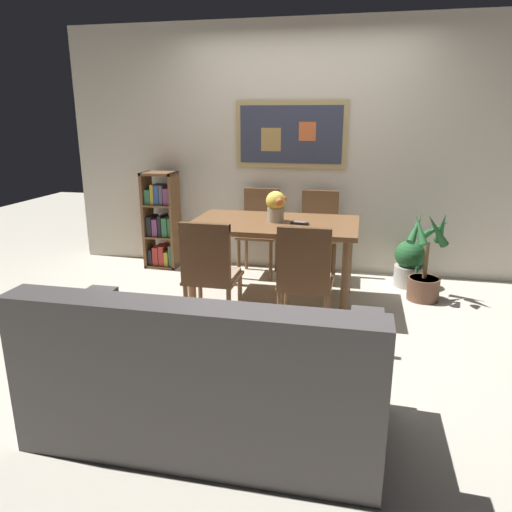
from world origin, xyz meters
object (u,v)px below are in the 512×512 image
object	(u,v)px
dining_chair_near_left	(210,269)
flower_vase	(276,205)
bookshelf	(162,224)
dining_chair_near_right	(305,274)
leather_couch	(206,381)
potted_palm	(425,268)
tv_remote	(300,223)
dining_table	(274,233)
dining_chair_far_right	(319,228)
dining_chair_far_left	(260,225)
potted_ivy	(409,263)

from	to	relation	value
dining_chair_near_left	flower_vase	size ratio (longest dim) A/B	3.35
bookshelf	flower_vase	bearing A→B (deg)	-29.35
dining_chair_near_right	leather_couch	size ratio (longest dim) A/B	0.51
potted_palm	tv_remote	xyz separation A→B (m)	(-1.12, -0.41, 0.46)
dining_chair_near_right	tv_remote	world-z (taller)	dining_chair_near_right
dining_table	dining_chair_far_right	xyz separation A→B (m)	(0.33, 0.79, -0.12)
leather_couch	tv_remote	size ratio (longest dim) A/B	11.20
dining_chair_far_right	flower_vase	size ratio (longest dim) A/B	3.35
dining_chair_far_left	potted_palm	bearing A→B (deg)	-15.95
leather_couch	dining_chair_near_left	bearing A→B (deg)	106.23
potted_ivy	flower_vase	size ratio (longest dim) A/B	1.83
dining_chair_far_right	tv_remote	xyz separation A→B (m)	(-0.09, -0.86, 0.23)
dining_chair_far_left	tv_remote	world-z (taller)	dining_chair_far_left
potted_ivy	potted_palm	size ratio (longest dim) A/B	0.58
bookshelf	dining_chair_near_right	bearing A→B (deg)	-41.59
dining_chair_near_right	dining_chair_near_left	bearing A→B (deg)	-178.79
dining_chair_far_right	flower_vase	bearing A→B (deg)	-111.92
potted_palm	flower_vase	xyz separation A→B (m)	(-1.35, -0.33, 0.59)
leather_couch	dining_chair_near_right	bearing A→B (deg)	72.73
leather_couch	flower_vase	world-z (taller)	flower_vase
dining_chair_far_right	potted_ivy	bearing A→B (deg)	-5.46
bookshelf	potted_ivy	size ratio (longest dim) A/B	2.15
dining_chair_far_left	potted_ivy	bearing A→B (deg)	-4.10
tv_remote	leather_couch	bearing A→B (deg)	-97.20
dining_chair_far_left	flower_vase	bearing A→B (deg)	-68.76
dining_table	flower_vase	bearing A→B (deg)	38.23
tv_remote	dining_chair_far_left	bearing A→B (deg)	121.34
dining_chair_near_left	dining_chair_far_left	bearing A→B (deg)	88.21
leather_couch	bookshelf	bearing A→B (deg)	116.82
flower_vase	potted_ivy	bearing A→B (deg)	29.32
flower_vase	tv_remote	xyz separation A→B (m)	(0.22, -0.07, -0.14)
dining_chair_far_right	dining_chair_near_left	xyz separation A→B (m)	(-0.68, -1.58, 0.00)
bookshelf	tv_remote	world-z (taller)	bookshelf
potted_palm	flower_vase	world-z (taller)	flower_vase
leather_couch	bookshelf	xyz separation A→B (m)	(-1.41, 2.79, 0.18)
potted_ivy	potted_palm	world-z (taller)	potted_palm
dining_chair_far_left	dining_chair_far_right	bearing A→B (deg)	-2.09
dining_chair_near_right	flower_vase	distance (m)	0.93
dining_table	potted_palm	size ratio (longest dim) A/B	1.72
dining_table	dining_chair_near_right	distance (m)	0.86
dining_chair_far_left	tv_remote	size ratio (longest dim) A/B	5.66
dining_chair_far_right	potted_ivy	distance (m)	0.98
dining_chair_near_right	bookshelf	world-z (taller)	bookshelf
leather_couch	dining_chair_far_right	bearing A→B (deg)	83.13
dining_chair_far_left	flower_vase	world-z (taller)	flower_vase
potted_ivy	tv_remote	world-z (taller)	tv_remote
dining_chair_near_left	dining_chair_near_right	bearing A→B (deg)	1.21
dining_chair_far_right	dining_table	bearing A→B (deg)	-112.40
dining_chair_near_right	tv_remote	xyz separation A→B (m)	(-0.13, 0.71, 0.23)
potted_palm	dining_table	bearing A→B (deg)	-165.85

